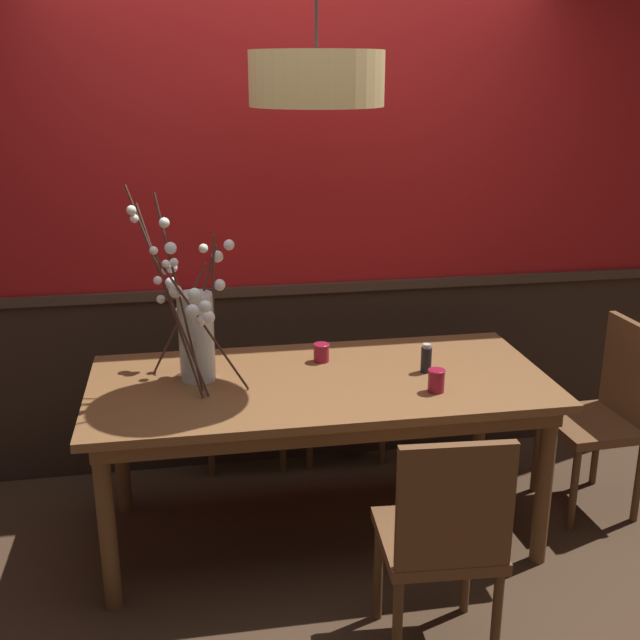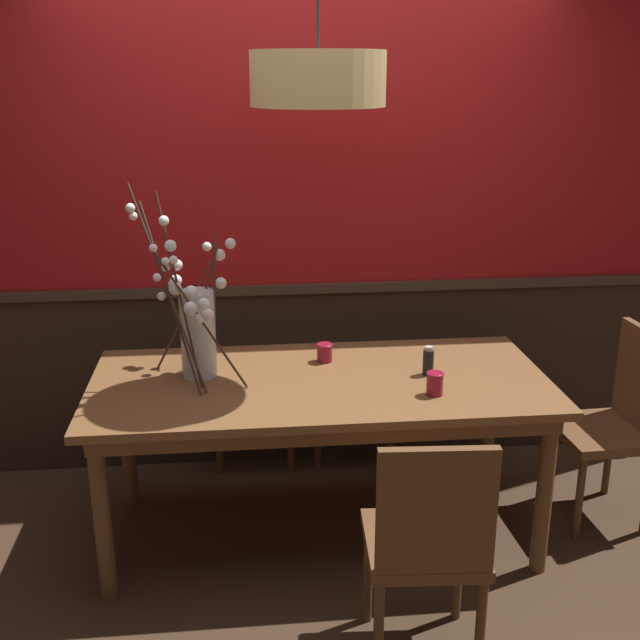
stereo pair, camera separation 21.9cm
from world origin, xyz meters
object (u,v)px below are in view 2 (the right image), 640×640
Objects in this scene: chair_near_side_right at (428,540)px; candle_holder_nearer_center at (325,353)px; pendant_lamp at (318,79)px; chair_head_east_end at (617,416)px; chair_far_side_left at (254,362)px; candle_holder_nearer_edge at (435,384)px; condiment_bottle at (428,361)px; dining_table at (320,396)px; vase_with_blossoms at (196,327)px; chair_far_side_right at (351,363)px.

chair_near_side_right is 10.91× the size of candle_holder_nearer_center.
chair_near_side_right is 1.81m from pendant_lamp.
chair_far_side_left reaches higher than chair_head_east_end.
candle_holder_nearer_edge is at bearing -46.44° from candle_holder_nearer_center.
chair_head_east_end is 0.97m from condiment_bottle.
dining_table is at bearing -179.14° from chair_head_east_end.
chair_head_east_end is (1.40, 0.02, -0.18)m from dining_table.
pendant_lamp is (-0.28, 0.96, 1.51)m from chair_near_side_right.
chair_far_side_left reaches higher than candle_holder_nearer_edge.
chair_head_east_end is 10.97× the size of candle_holder_nearer_center.
candle_holder_nearer_center is 0.48m from condiment_bottle.
vase_with_blossoms is 6.50× the size of condiment_bottle.
dining_table is 1.41m from chair_head_east_end.
pendant_lamp reaches higher than candle_holder_nearer_center.
chair_head_east_end is 1.99m from vase_with_blossoms.
vase_with_blossoms is (-0.81, 0.96, 0.48)m from chair_near_side_right.
chair_far_side_right is 1.06× the size of pendant_lamp.
dining_table is at bearing -90.89° from pendant_lamp.
vase_with_blossoms is 10.01× the size of candle_holder_nearer_center.
chair_near_side_right is 0.99× the size of chair_head_east_end.
chair_far_side_left is at bearing 123.83° from candle_holder_nearer_edge.
chair_far_side_left is at bearing 115.80° from candle_holder_nearer_center.
chair_far_side_left is (-0.27, 0.86, -0.16)m from dining_table.
pendant_lamp reaches higher than candle_holder_nearer_edge.
pendant_lamp is at bearing 89.11° from dining_table.
pendant_lamp is (-1.40, 0.06, 1.51)m from chair_head_east_end.
dining_table is 0.91m from chair_far_side_right.
dining_table is 0.92m from chair_far_side_left.
candle_holder_nearer_center is at bearing 172.06° from chair_head_east_end.
chair_head_east_end is 1.03× the size of chair_far_side_right.
candle_holder_nearer_edge is 0.23m from condiment_bottle.
chair_near_side_right reaches higher than condiment_bottle.
pendant_lamp is at bearing -108.63° from chair_far_side_right.
chair_far_side_left is at bearing 107.59° from chair_near_side_right.
chair_head_east_end is at bearing -7.94° from candle_holder_nearer_center.
pendant_lamp is (0.00, 0.08, 1.34)m from dining_table.
pendant_lamp is (-0.26, -0.78, 1.52)m from chair_far_side_right.
dining_table is 2.10× the size of chair_far_side_left.
candle_holder_nearer_edge is (-0.95, -0.24, 0.31)m from chair_head_east_end.
chair_far_side_right is (0.53, -0.01, -0.02)m from chair_far_side_left.
candle_holder_nearer_center is at bearing 12.61° from vase_with_blossoms.
chair_near_side_right is at bearing -141.18° from chair_head_east_end.
vase_with_blossoms is at bearing -167.39° from candle_holder_nearer_center.
vase_with_blossoms is (-1.93, 0.06, 0.49)m from chair_head_east_end.
candle_holder_nearer_edge is (0.73, -1.08, 0.29)m from chair_far_side_left.
chair_head_east_end is 1.40m from candle_holder_nearer_center.
candle_holder_nearer_edge is 1.32m from pendant_lamp.
candle_holder_nearer_center is (0.31, -0.65, 0.28)m from chair_far_side_left.
chair_far_side_left is at bearing 179.44° from chair_far_side_right.
chair_far_side_left is at bearing 107.48° from dining_table.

